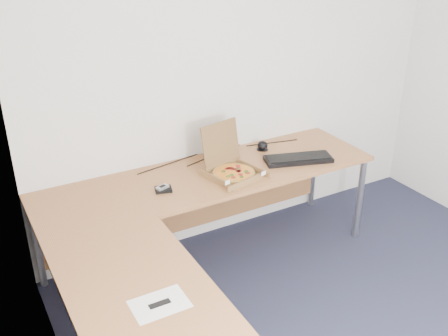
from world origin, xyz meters
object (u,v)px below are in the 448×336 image
desk (196,216)px  pizza_box (232,170)px  wallet (163,189)px  keyboard (298,159)px  drinking_glass (211,151)px

desk → pizza_box: bearing=36.2°
desk → wallet: (-0.06, 0.36, 0.04)m
keyboard → wallet: size_ratio=4.61×
drinking_glass → desk: bearing=-124.8°
desk → keyboard: 1.06m
desk → keyboard: bearing=16.6°
drinking_glass → keyboard: size_ratio=0.23×
desk → keyboard: size_ratio=4.94×
pizza_box → drinking_glass: 0.33m
desk → pizza_box: 0.57m
pizza_box → keyboard: size_ratio=0.77×
keyboard → wallet: keyboard is taller
wallet → keyboard: bearing=12.4°
keyboard → wallet: 1.08m
keyboard → desk: bearing=-145.7°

